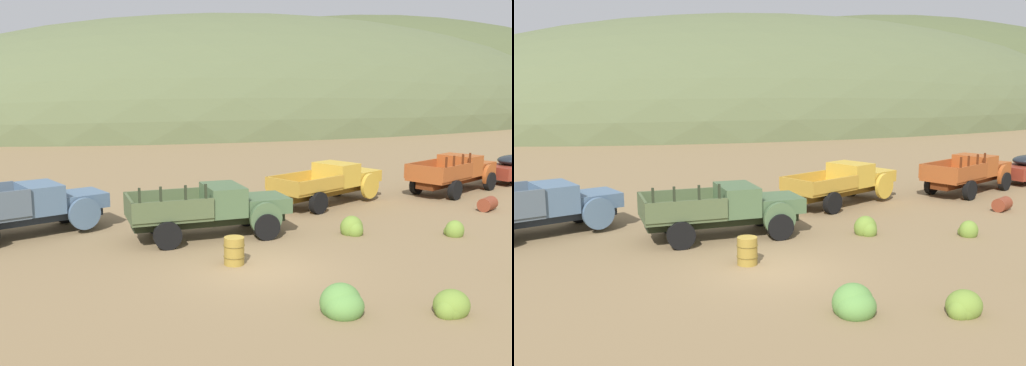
# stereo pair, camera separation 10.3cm
# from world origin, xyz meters

# --- Properties ---
(ground_plane) EXTENTS (300.00, 300.00, 0.00)m
(ground_plane) POSITION_xyz_m (0.00, 0.00, 0.00)
(ground_plane) COLOR olive
(hill_far_right) EXTENTS (109.19, 52.08, 29.79)m
(hill_far_right) POSITION_xyz_m (30.55, 59.48, 0.00)
(hill_far_right) COLOR #56603D
(hill_far_right) RESTS_ON ground
(hill_center) EXTENTS (116.19, 62.38, 35.28)m
(hill_center) POSITION_xyz_m (62.13, 73.66, 0.00)
(hill_center) COLOR #4C5633
(hill_center) RESTS_ON ground
(truck_chalk_blue) EXTENTS (6.05, 3.46, 1.91)m
(truck_chalk_blue) POSITION_xyz_m (-5.76, 7.27, 1.03)
(truck_chalk_blue) COLOR #262D39
(truck_chalk_blue) RESTS_ON ground
(truck_weathered_green) EXTENTS (6.00, 2.91, 2.16)m
(truck_weathered_green) POSITION_xyz_m (0.37, 4.13, 1.00)
(truck_weathered_green) COLOR #232B1B
(truck_weathered_green) RESTS_ON ground
(truck_faded_yellow) EXTENTS (6.38, 3.75, 1.89)m
(truck_faded_yellow) POSITION_xyz_m (7.32, 7.40, 1.00)
(truck_faded_yellow) COLOR brown
(truck_faded_yellow) RESTS_ON ground
(truck_oxide_orange) EXTENTS (6.36, 3.82, 2.16)m
(truck_oxide_orange) POSITION_xyz_m (14.82, 7.22, 1.00)
(truck_oxide_orange) COLOR #51220D
(truck_oxide_orange) RESTS_ON ground
(oil_drum_by_truck) EXTENTS (0.67, 0.67, 0.87)m
(oil_drum_by_truck) POSITION_xyz_m (-0.49, 0.79, 0.43)
(oil_drum_by_truck) COLOR olive
(oil_drum_by_truck) RESTS_ON ground
(oil_drum_tipped) EXTENTS (1.06, 0.89, 0.60)m
(oil_drum_tipped) POSITION_xyz_m (12.58, 3.11, 0.30)
(oil_drum_tipped) COLOR brown
(oil_drum_tipped) RESTS_ON ground
(bush_back_edge) EXTENTS (1.05, 1.09, 0.96)m
(bush_back_edge) POSITION_xyz_m (0.39, -3.87, 0.24)
(bush_back_edge) COLOR #5B8E42
(bush_back_edge) RESTS_ON ground
(bush_near_barrel) EXTENTS (0.98, 0.83, 0.78)m
(bush_near_barrel) POSITION_xyz_m (2.76, -5.03, 0.19)
(bush_near_barrel) COLOR olive
(bush_near_barrel) RESTS_ON ground
(bush_front_right) EXTENTS (0.87, 0.89, 0.89)m
(bush_front_right) POSITION_xyz_m (4.88, 2.25, 0.23)
(bush_front_right) COLOR olive
(bush_front_right) RESTS_ON ground
(bush_front_left) EXTENTS (0.73, 0.77, 0.76)m
(bush_front_left) POSITION_xyz_m (8.16, 0.51, 0.17)
(bush_front_left) COLOR olive
(bush_front_left) RESTS_ON ground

